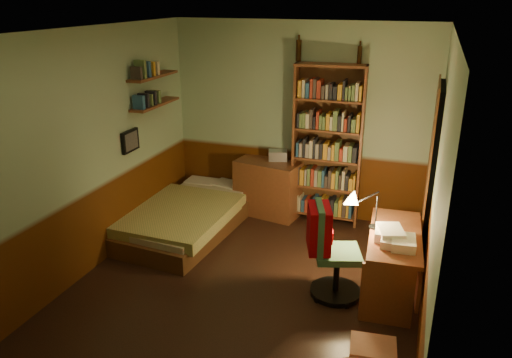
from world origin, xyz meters
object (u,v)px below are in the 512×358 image
(dresser, at_px, (268,188))
(office_chair, at_px, (338,251))
(cardboard_box_b, at_px, (372,358))
(desk, at_px, (392,263))
(bed, at_px, (188,207))
(bookshelf, at_px, (327,146))
(mini_stereo, at_px, (278,155))
(desk_lamp, at_px, (377,200))

(dresser, bearing_deg, office_chair, -42.81)
(cardboard_box_b, bearing_deg, desk, 88.53)
(bed, height_order, dresser, dresser)
(dresser, xyz_separation_m, cardboard_box_b, (1.77, -2.67, -0.26))
(dresser, height_order, bookshelf, bookshelf)
(bed, distance_m, desk, 2.70)
(bookshelf, bearing_deg, bed, -155.33)
(mini_stereo, xyz_separation_m, cardboard_box_b, (1.67, -2.80, -0.71))
(desk_lamp, bearing_deg, desk, -24.02)
(bed, distance_m, cardboard_box_b, 3.21)
(desk, bearing_deg, office_chair, -157.52)
(mini_stereo, distance_m, cardboard_box_b, 3.33)
(desk, xyz_separation_m, office_chair, (-0.52, -0.26, 0.18))
(dresser, height_order, mini_stereo, mini_stereo)
(bookshelf, height_order, desk_lamp, bookshelf)
(bookshelf, bearing_deg, dresser, -177.81)
(mini_stereo, relative_size, desk_lamp, 0.40)
(dresser, relative_size, cardboard_box_b, 2.36)
(bed, xyz_separation_m, desk_lamp, (2.42, -0.53, 0.66))
(dresser, distance_m, office_chair, 2.10)
(bed, distance_m, bookshelf, 1.98)
(bed, bearing_deg, desk, -8.69)
(bed, bearing_deg, mini_stereo, 49.11)
(bed, relative_size, bookshelf, 0.98)
(dresser, distance_m, desk, 2.29)
(office_chair, bearing_deg, mini_stereo, 105.04)
(mini_stereo, distance_m, desk_lamp, 2.09)
(cardboard_box_b, bearing_deg, mini_stereo, 120.82)
(dresser, height_order, desk_lamp, desk_lamp)
(dresser, bearing_deg, mini_stereo, 60.46)
(bed, relative_size, mini_stereo, 8.29)
(dresser, relative_size, bookshelf, 0.41)
(desk, bearing_deg, dresser, 138.23)
(bed, bearing_deg, cardboard_box_b, -31.50)
(bed, xyz_separation_m, office_chair, (2.11, -0.87, 0.20))
(bookshelf, xyz_separation_m, cardboard_box_b, (0.99, -2.76, -0.92))
(bed, relative_size, cardboard_box_b, 5.61)
(desk_lamp, bearing_deg, cardboard_box_b, -86.90)
(bookshelf, height_order, cardboard_box_b, bookshelf)
(dresser, relative_size, mini_stereo, 3.49)
(bookshelf, xyz_separation_m, office_chair, (0.50, -1.75, -0.54))
(bed, relative_size, office_chair, 2.04)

